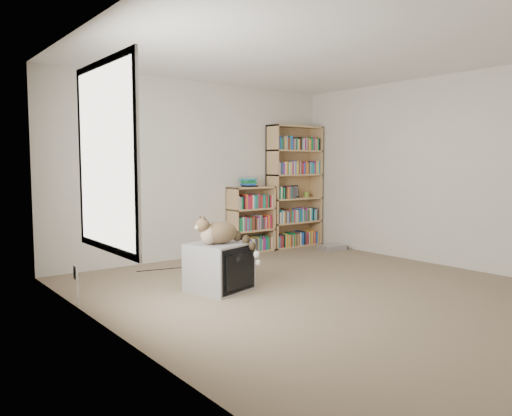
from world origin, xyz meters
TOP-DOWN VIEW (x-y plane):
  - floor at (0.00, 0.00)m, footprint 4.50×5.00m
  - wall_back at (0.00, 2.50)m, footprint 4.50×0.02m
  - wall_left at (-2.25, 0.00)m, footprint 0.02×5.00m
  - wall_right at (2.25, 0.00)m, footprint 0.02×5.00m
  - ceiling at (0.00, 0.00)m, footprint 4.50×5.00m
  - window at (-2.24, 0.20)m, footprint 0.02×1.22m
  - crt_tv at (-0.84, 0.70)m, footprint 0.71×0.67m
  - cat at (-0.82, 0.63)m, footprint 0.62×0.48m
  - bookcase_tall at (1.71, 2.36)m, footprint 0.97×0.30m
  - bookcase_short at (0.83, 2.36)m, footprint 0.73×0.30m
  - book_stack at (0.78, 2.34)m, footprint 0.18×0.23m
  - green_mug at (1.96, 2.34)m, footprint 0.08×0.08m
  - framed_print at (1.81, 2.44)m, footprint 0.15×0.05m
  - dvd_player at (1.92, 1.70)m, footprint 0.43×0.34m
  - wall_outlet at (-2.24, 1.05)m, footprint 0.01×0.08m
  - floor_cables at (-0.32, 1.80)m, footprint 1.20×0.70m

SIDE VIEW (x-z plane):
  - floor at x=0.00m, z-range -0.01..0.01m
  - floor_cables at x=-0.32m, z-range 0.00..0.01m
  - dvd_player at x=1.92m, z-range 0.00..0.09m
  - crt_tv at x=-0.84m, z-range 0.00..0.51m
  - wall_outlet at x=-2.24m, z-range 0.26..0.39m
  - bookcase_short at x=0.83m, z-range -0.03..0.96m
  - cat at x=-0.82m, z-range 0.34..0.85m
  - green_mug at x=1.96m, z-range 0.79..0.88m
  - framed_print at x=1.81m, z-range 0.79..0.99m
  - bookcase_tall at x=1.71m, z-range -0.05..1.90m
  - book_stack at x=0.78m, z-range 1.00..1.15m
  - wall_back at x=0.00m, z-range 0.00..2.50m
  - wall_left at x=-2.25m, z-range 0.00..2.50m
  - wall_right at x=2.25m, z-range 0.00..2.50m
  - window at x=-2.24m, z-range 0.64..2.16m
  - ceiling at x=0.00m, z-range 2.49..2.51m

